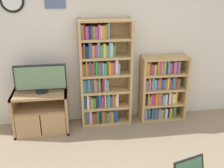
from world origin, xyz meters
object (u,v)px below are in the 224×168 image
(television, at_px, (41,79))
(bookshelf_short, at_px, (161,89))
(tv_stand, at_px, (41,112))
(bookshelf_tall, at_px, (102,76))

(television, relative_size, bookshelf_short, 0.69)
(tv_stand, distance_m, television, 0.52)
(television, bearing_deg, bookshelf_short, 3.64)
(bookshelf_tall, bearing_deg, tv_stand, -172.13)
(television, bearing_deg, tv_stand, -165.24)
(tv_stand, bearing_deg, television, 14.76)
(tv_stand, bearing_deg, bookshelf_short, 3.87)
(tv_stand, height_order, bookshelf_short, bookshelf_short)
(television, bearing_deg, bookshelf_tall, 7.57)
(tv_stand, distance_m, bookshelf_tall, 1.06)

